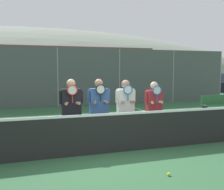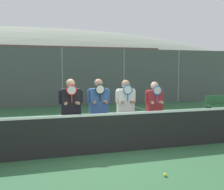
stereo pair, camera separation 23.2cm
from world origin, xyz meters
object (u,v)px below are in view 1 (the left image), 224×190
object	(u,v)px
bench_courtside	(216,104)
car_right_of_center	(182,85)
player_center_left	(99,106)
car_left_of_center	(37,89)
player_leftmost	(71,107)
player_center_right	(126,105)
car_center	(114,86)
player_rightmost	(154,106)
tennis_ball_on_court	(169,174)

from	to	relation	value
bench_courtside	car_right_of_center	bearing A→B (deg)	69.69
player_center_left	car_right_of_center	distance (m)	13.76
car_left_of_center	bench_courtside	xyz separation A→B (m)	(7.54, -6.74, -0.42)
player_leftmost	car_right_of_center	distance (m)	14.33
player_leftmost	car_left_of_center	xyz separation A→B (m)	(-0.22, 10.24, -0.21)
bench_courtside	car_left_of_center	bearing A→B (deg)	138.20
car_right_of_center	bench_courtside	xyz separation A→B (m)	(-2.55, -6.89, -0.42)
player_leftmost	player_center_right	xyz separation A→B (m)	(1.53, 0.08, -0.03)
car_center	bench_courtside	distance (m)	7.60
player_center_left	bench_courtside	xyz separation A→B (m)	(6.56, 3.43, -0.62)
car_left_of_center	player_rightmost	bearing A→B (deg)	-75.71
car_center	car_right_of_center	world-z (taller)	car_center
player_rightmost	car_right_of_center	xyz separation A→B (m)	(7.48, 10.36, -0.13)
player_center_left	player_rightmost	xyz separation A→B (m)	(1.62, -0.05, -0.06)
player_center_right	car_left_of_center	bearing A→B (deg)	99.76
player_leftmost	car_center	size ratio (longest dim) A/B	0.41
player_center_left	car_center	bearing A→B (deg)	69.07
car_left_of_center	car_right_of_center	world-z (taller)	car_right_of_center
player_rightmost	car_left_of_center	distance (m)	10.54
bench_courtside	player_center_left	bearing A→B (deg)	-152.41
player_center_right	bench_courtside	world-z (taller)	player_center_right
car_right_of_center	player_rightmost	bearing A→B (deg)	-125.85
bench_courtside	tennis_ball_on_court	size ratio (longest dim) A/B	21.56
player_rightmost	car_right_of_center	bearing A→B (deg)	54.15
player_leftmost	tennis_ball_on_court	distance (m)	3.05
tennis_ball_on_court	bench_courtside	bearing A→B (deg)	45.50
player_center_left	player_center_right	xyz separation A→B (m)	(0.77, 0.00, -0.02)
player_center_right	tennis_ball_on_court	distance (m)	2.76
player_center_left	car_left_of_center	world-z (taller)	player_center_left
player_rightmost	car_center	world-z (taller)	car_center
bench_courtside	player_rightmost	bearing A→B (deg)	-144.87
car_left_of_center	player_center_left	bearing A→B (deg)	-84.49
player_center_right	player_rightmost	bearing A→B (deg)	-3.13
player_center_right	bench_courtside	distance (m)	6.75
player_leftmost	car_center	xyz separation A→B (m)	(4.81, 10.66, -0.16)
player_rightmost	car_center	xyz separation A→B (m)	(2.43, 10.63, -0.09)
player_center_right	bench_courtside	xyz separation A→B (m)	(5.79, 3.43, -0.60)
player_center_right	car_right_of_center	distance (m)	13.26
car_right_of_center	car_center	bearing A→B (deg)	176.90
car_center	car_right_of_center	xyz separation A→B (m)	(5.06, -0.27, -0.04)
player_rightmost	car_center	size ratio (longest dim) A/B	0.39
player_leftmost	car_center	distance (m)	11.70
player_leftmost	player_center_left	xyz separation A→B (m)	(0.76, 0.08, -0.01)
player_center_left	tennis_ball_on_court	distance (m)	2.85
car_center	player_center_left	bearing A→B (deg)	-110.93
car_left_of_center	tennis_ball_on_court	size ratio (longest dim) A/B	65.09
player_center_right	car_center	xyz separation A→B (m)	(3.28, 10.59, -0.13)
car_left_of_center	bench_courtside	world-z (taller)	car_left_of_center
player_rightmost	tennis_ball_on_court	bearing A→B (deg)	-110.73
player_center_left	player_leftmost	bearing A→B (deg)	-174.24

